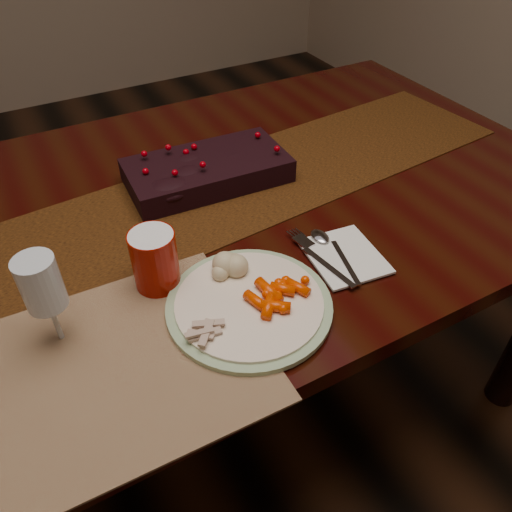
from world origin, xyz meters
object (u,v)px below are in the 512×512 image
baby_carrots (275,295)px  mashed_potatoes (226,265)px  dining_table (200,323)px  dinner_plate (249,304)px  napkin (344,256)px  placemat_main (98,373)px  red_cup (155,260)px  centerpiece (207,167)px  turkey_shreds (206,329)px  wine_glass (48,303)px

baby_carrots → mashed_potatoes: mashed_potatoes is taller
dining_table → dinner_plate: 0.51m
dining_table → napkin: napkin is taller
placemat_main → napkin: size_ratio=3.29×
napkin → mashed_potatoes: bearing=174.1°
placemat_main → red_cup: red_cup is taller
napkin → red_cup: (-0.33, 0.10, 0.05)m
dining_table → centerpiece: centerpiece is taller
dining_table → red_cup: size_ratio=16.51×
baby_carrots → red_cup: bearing=136.4°
mashed_potatoes → turkey_shreds: (-0.09, -0.10, -0.01)m
placemat_main → napkin: (0.48, 0.03, 0.00)m
centerpiece → napkin: (0.11, -0.37, -0.03)m
turkey_shreds → wine_glass: wine_glass is taller
centerpiece → mashed_potatoes: (-0.11, -0.32, 0.00)m
centerpiece → napkin: centerpiece is taller
mashed_potatoes → napkin: 0.23m
centerpiece → wine_glass: size_ratio=2.13×
napkin → placemat_main: bearing=-169.1°
centerpiece → mashed_potatoes: 0.34m
red_cup → wine_glass: (-0.18, -0.04, 0.03)m
dinner_plate → wine_glass: 0.31m
placemat_main → mashed_potatoes: bearing=19.5°
baby_carrots → mashed_potatoes: 0.10m
baby_carrots → turkey_shreds: bearing=-175.8°
turkey_shreds → centerpiece: bearing=65.0°
mashed_potatoes → napkin: mashed_potatoes is taller
turkey_shreds → red_cup: red_cup is taller
turkey_shreds → baby_carrots: bearing=4.2°
dinner_plate → baby_carrots: baby_carrots is taller
mashed_potatoes → wine_glass: (-0.29, 0.01, 0.04)m
placemat_main → red_cup: bearing=44.4°
napkin → turkey_shreds: bearing=-163.5°
placemat_main → red_cup: 0.21m
mashed_potatoes → wine_glass: size_ratio=0.47×
dining_table → wine_glass: (-0.32, -0.24, 0.46)m
baby_carrots → wine_glass: 0.35m
placemat_main → turkey_shreds: bearing=-5.0°
mashed_potatoes → turkey_shreds: bearing=-130.3°
dinner_plate → napkin: (0.22, 0.03, -0.01)m
centerpiece → mashed_potatoes: size_ratio=4.57×
dining_table → baby_carrots: (0.02, -0.34, 0.40)m
dining_table → mashed_potatoes: size_ratio=23.10×
placemat_main → wine_glass: wine_glass is taller
baby_carrots → mashed_potatoes: bearing=115.4°
turkey_shreds → mashed_potatoes: bearing=49.7°
centerpiece → placemat_main: centerpiece is taller
dinner_plate → baby_carrots: size_ratio=2.74×
baby_carrots → dinner_plate: bearing=158.5°
dining_table → dinner_plate: size_ratio=6.42×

